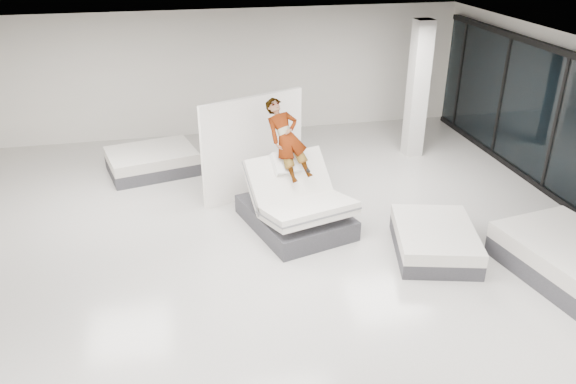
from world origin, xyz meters
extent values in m
plane|color=#BCB8B2|center=(0.00, 0.00, 0.00)|extent=(14.00, 14.00, 0.00)
plane|color=#232325|center=(0.00, 0.00, 3.20)|extent=(14.00, 14.00, 0.00)
cube|color=silver|center=(0.00, 7.00, 1.60)|extent=(12.00, 0.04, 3.20)
cube|color=#3E3D43|center=(0.43, 1.61, 0.18)|extent=(2.05, 2.41, 0.36)
cube|color=white|center=(0.37, 1.85, 0.83)|extent=(1.72, 1.22, 0.94)
cube|color=slate|center=(0.37, 1.85, 0.83)|extent=(1.70, 1.10, 0.83)
cube|color=white|center=(0.56, 1.14, 0.56)|extent=(1.78, 1.44, 0.40)
cube|color=slate|center=(0.56, 1.14, 0.56)|extent=(1.79, 1.43, 0.21)
cube|color=silver|center=(0.35, 1.90, 1.19)|extent=(0.65, 0.52, 0.41)
imported|color=slate|center=(0.35, 1.90, 1.30)|extent=(0.97, 1.65, 1.11)
cube|color=black|center=(0.66, 1.62, 1.12)|extent=(0.09, 0.15, 0.08)
cube|color=white|center=(-0.10, 3.10, 1.05)|extent=(2.16, 1.00, 2.10)
cube|color=#3E3D43|center=(2.56, 0.20, 0.13)|extent=(1.69, 2.00, 0.26)
cube|color=white|center=(2.56, 0.20, 0.37)|extent=(1.69, 2.00, 0.22)
cube|color=#3E3D43|center=(4.41, -0.90, 0.16)|extent=(1.95, 2.40, 0.32)
cube|color=white|center=(4.41, -0.90, 0.46)|extent=(1.95, 2.40, 0.27)
cube|color=#3E3D43|center=(-2.18, 4.73, 0.14)|extent=(2.15, 1.80, 0.28)
cube|color=white|center=(-2.18, 4.73, 0.40)|extent=(2.15, 1.80, 0.23)
cube|color=silver|center=(4.00, 4.50, 1.60)|extent=(0.40, 0.40, 3.20)
cube|color=black|center=(5.90, 2.00, 1.45)|extent=(0.09, 0.08, 2.80)
cube|color=black|center=(5.90, 4.00, 1.45)|extent=(0.09, 0.08, 2.80)
cube|color=black|center=(5.90, 6.00, 1.45)|extent=(0.09, 0.08, 2.80)
camera|label=1|loc=(-1.61, -7.35, 5.19)|focal=35.00mm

